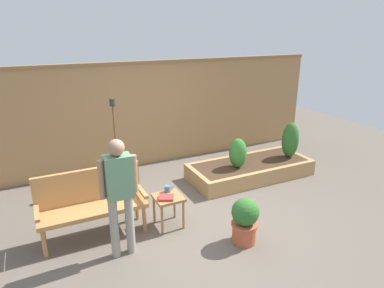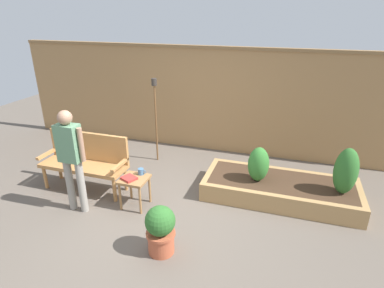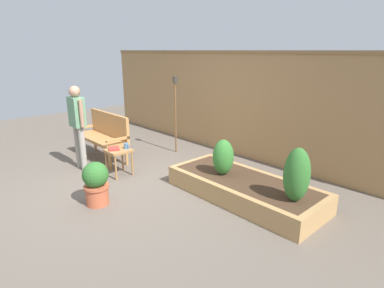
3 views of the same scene
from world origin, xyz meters
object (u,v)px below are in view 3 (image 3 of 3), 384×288
book_on_table (114,149)px  cup_on_table (126,146)px  shrub_near_bench (223,157)px  shrub_far_corner (297,175)px  side_table (119,154)px  potted_boxwood (96,182)px  person_by_bench (78,120)px  tiki_torch (175,101)px  garden_bench (105,132)px

book_on_table → cup_on_table: bearing=87.2°
shrub_near_bench → shrub_far_corner: shrub_far_corner is taller
shrub_far_corner → shrub_near_bench: bearing=180.0°
side_table → potted_boxwood: size_ratio=0.74×
person_by_bench → tiki_torch: bearing=77.6°
potted_boxwood → shrub_far_corner: shrub_far_corner is taller
garden_bench → cup_on_table: 1.09m
garden_bench → shrub_far_corner: shrub_far_corner is taller
tiki_torch → book_on_table: bearing=-80.2°
potted_boxwood → tiki_torch: bearing=114.6°
shrub_near_bench → shrub_far_corner: (1.23, -0.00, 0.08)m
book_on_table → person_by_bench: (-0.72, -0.30, 0.44)m
side_table → shrub_near_bench: 1.93m
shrub_far_corner → tiki_torch: bearing=166.7°
potted_boxwood → person_by_bench: bearing=163.3°
garden_bench → potted_boxwood: 2.12m
cup_on_table → person_by_bench: size_ratio=0.08×
book_on_table → person_by_bench: bearing=-132.1°
tiki_torch → garden_bench: bearing=-117.5°
side_table → book_on_table: (-0.05, -0.05, 0.10)m
garden_bench → shrub_near_bench: 2.81m
potted_boxwood → shrub_far_corner: (2.19, 1.65, 0.31)m
garden_bench → potted_boxwood: garden_bench is taller
potted_boxwood → person_by_bench: person_by_bench is taller
side_table → cup_on_table: (0.05, 0.14, 0.13)m
person_by_bench → book_on_table: bearing=22.9°
potted_boxwood → book_on_table: bearing=137.1°
potted_boxwood → shrub_far_corner: 2.76m
cup_on_table → shrub_near_bench: size_ratio=0.23×
cup_on_table → shrub_near_bench: 1.82m
potted_boxwood → shrub_far_corner: size_ratio=0.90×
book_on_table → shrub_near_bench: 1.99m
side_table → cup_on_table: 0.20m
garden_bench → book_on_table: size_ratio=7.00×
potted_boxwood → shrub_far_corner: bearing=37.0°
garden_bench → book_on_table: (0.97, -0.34, -0.05)m
garden_bench → potted_boxwood: size_ratio=2.23×
shrub_near_bench → tiki_torch: (-2.07, 0.78, 0.55)m
shrub_near_bench → person_by_bench: size_ratio=0.36×
garden_bench → shrub_near_bench: (2.75, 0.54, 0.04)m
shrub_near_bench → shrub_far_corner: bearing=-0.0°
garden_bench → cup_on_table: (1.08, -0.15, -0.02)m
potted_boxwood → tiki_torch: (-1.11, 2.43, 0.79)m
shrub_far_corner → person_by_bench: bearing=-162.4°
side_table → person_by_bench: person_by_bench is taller
shrub_far_corner → potted_boxwood: bearing=-143.0°
side_table → shrub_far_corner: shrub_far_corner is taller
cup_on_table → tiki_torch: 1.64m
garden_bench → shrub_near_bench: garden_bench is taller
garden_bench → side_table: 1.08m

